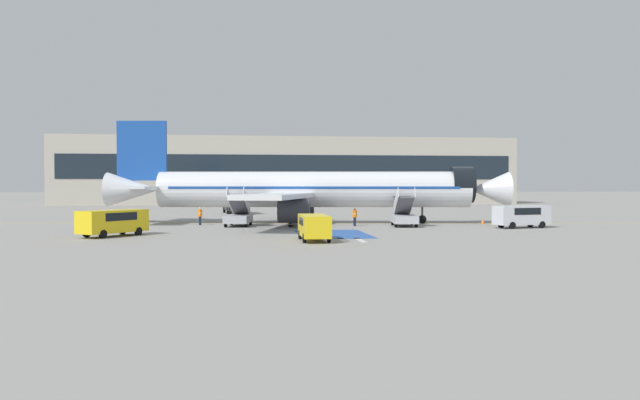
{
  "coord_description": "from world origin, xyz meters",
  "views": [
    {
      "loc": [
        -7.88,
        -62.72,
        3.89
      ],
      "look_at": [
        -0.64,
        -0.19,
        2.4
      ],
      "focal_mm": 35.0,
      "sensor_mm": 36.0,
      "label": 1
    }
  ],
  "objects": [
    {
      "name": "boarding_stairs_forward",
      "position": [
        6.81,
        -5.1,
        0.95
      ],
      "size": [
        2.82,
        5.44,
        3.7
      ],
      "rotation": [
        0.0,
        0.0,
        -0.13
      ],
      "color": "#ADB2BA",
      "rests_on": "ground_plane"
    },
    {
      "name": "ground_plane",
      "position": [
        0.0,
        0.0,
        0.0
      ],
      "size": [
        600.0,
        600.0,
        0.0
      ],
      "primitive_type": "plane",
      "color": "gray"
    },
    {
      "name": "apron_walkway_bar_1",
      "position": [
        -2.38,
        -19.3,
        0.0
      ],
      "size": [
        0.44,
        3.6,
        0.01
      ],
      "primitive_type": "cube",
      "color": "silver",
      "rests_on": "ground_plane"
    },
    {
      "name": "apron_leadline_yellow",
      "position": [
        -1.18,
        0.38,
        0.0
      ],
      "size": [
        74.8,
        10.3,
        0.01
      ],
      "primitive_type": "cube",
      "rotation": [
        0.0,
        0.0,
        -1.71
      ],
      "color": "gold",
      "rests_on": "ground_plane"
    },
    {
      "name": "traffic_cone_0",
      "position": [
        15.6,
        -2.43,
        0.24
      ],
      "size": [
        0.43,
        0.43,
        0.47
      ],
      "color": "orange",
      "rests_on": "ground_plane"
    },
    {
      "name": "apron_walkway_bar_3",
      "position": [
        0.02,
        -19.3,
        0.0
      ],
      "size": [
        0.44,
        3.6,
        0.01
      ],
      "primitive_type": "cube",
      "color": "silver",
      "rests_on": "ground_plane"
    },
    {
      "name": "service_van_2",
      "position": [
        -18.08,
        -13.96,
        1.21
      ],
      "size": [
        4.85,
        5.52,
        2.0
      ],
      "rotation": [
        0.0,
        0.0,
        5.63
      ],
      "color": "yellow",
      "rests_on": "ground_plane"
    },
    {
      "name": "service_van_0",
      "position": [
        16.85,
        -8.62,
        1.22
      ],
      "size": [
        5.38,
        2.81,
        2.03
      ],
      "rotation": [
        0.0,
        0.0,
        1.78
      ],
      "color": "silver",
      "rests_on": "ground_plane"
    },
    {
      "name": "apron_walkway_bar_0",
      "position": [
        -3.58,
        -19.3,
        0.0
      ],
      "size": [
        0.44,
        3.6,
        0.01
      ],
      "primitive_type": "cube",
      "color": "silver",
      "rests_on": "ground_plane"
    },
    {
      "name": "baggage_cart",
      "position": [
        -2.82,
        -4.63,
        0.26
      ],
      "size": [
        2.86,
        2.01,
        0.87
      ],
      "rotation": [
        0.0,
        0.0,
        4.5
      ],
      "color": "gray",
      "rests_on": "ground_plane"
    },
    {
      "name": "service_van_1",
      "position": [
        -3.29,
        -19.49,
        1.1
      ],
      "size": [
        1.92,
        4.96,
        1.8
      ],
      "rotation": [
        0.0,
        0.0,
        0.01
      ],
      "color": "yellow",
      "rests_on": "ground_plane"
    },
    {
      "name": "apron_walkway_bar_2",
      "position": [
        -1.18,
        -19.3,
        0.0
      ],
      "size": [
        0.44,
        3.6,
        0.01
      ],
      "primitive_type": "cube",
      "color": "silver",
      "rests_on": "ground_plane"
    },
    {
      "name": "airliner",
      "position": [
        -1.85,
        0.47,
        3.43
      ],
      "size": [
        40.98,
        31.65,
        10.47
      ],
      "rotation": [
        0.0,
        0.0,
        -1.71
      ],
      "color": "silver",
      "rests_on": "ground_plane"
    },
    {
      "name": "fuel_tanker",
      "position": [
        -9.52,
        23.49,
        1.77
      ],
      "size": [
        3.85,
        9.39,
        3.51
      ],
      "rotation": [
        0.0,
        0.0,
        0.16
      ],
      "color": "#38383D",
      "rests_on": "ground_plane"
    },
    {
      "name": "terminal_building",
      "position": [
        0.63,
        67.06,
        6.86
      ],
      "size": [
        94.0,
        12.1,
        13.71
      ],
      "color": "#B2AD9E",
      "rests_on": "ground_plane"
    },
    {
      "name": "apron_stand_patch_blue",
      "position": [
        -1.18,
        -13.6,
        0.0
      ],
      "size": [
        5.55,
        9.27,
        0.01
      ],
      "primitive_type": "cube",
      "color": "#2856A8",
      "rests_on": "ground_plane"
    },
    {
      "name": "ground_crew_0",
      "position": [
        -12.51,
        -1.34,
        1.0
      ],
      "size": [
        0.45,
        0.48,
        1.74
      ],
      "rotation": [
        0.0,
        0.0,
        2.25
      ],
      "color": "#191E38",
      "rests_on": "ground_plane"
    },
    {
      "name": "boarding_stairs_aft",
      "position": [
        -8.78,
        -2.99,
        0.96
      ],
      "size": [
        2.82,
        5.44,
        3.75
      ],
      "rotation": [
        0.0,
        0.0,
        -0.13
      ],
      "color": "#ADB2BA",
      "rests_on": "ground_plane"
    },
    {
      "name": "ground_crew_1",
      "position": [
        2.24,
        -4.17,
        0.99
      ],
      "size": [
        0.43,
        0.49,
        1.72
      ],
      "rotation": [
        0.0,
        0.0,
        5.29
      ],
      "color": "#191E38",
      "rests_on": "ground_plane"
    }
  ]
}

